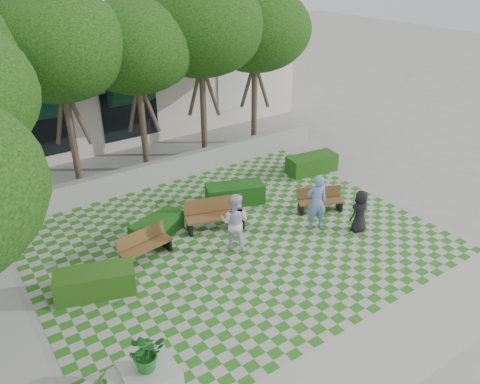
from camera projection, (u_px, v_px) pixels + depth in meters
ground at (255, 257)px, 14.00m from camera, size 90.00×90.00×0.00m
lawn at (236, 241)px, 14.73m from camera, size 12.00×12.00×0.00m
sidewalk_south at (377, 357)px, 10.57m from camera, size 16.00×2.00×0.01m
retaining_wall at (162, 171)px, 18.32m from camera, size 15.00×0.36×0.90m
bench_east at (320, 200)px, 16.30m from camera, size 1.67×1.15×0.84m
bench_mid at (215, 215)px, 15.23m from camera, size 2.04×1.21×1.02m
bench_west at (145, 245)px, 13.81m from camera, size 1.70×0.79×0.86m
hedge_east at (312, 164)px, 19.16m from camera, size 2.17×1.09×0.73m
hedge_midright at (235, 194)px, 16.82m from camera, size 2.22×1.49×0.72m
hedge_midleft at (157, 227)px, 14.90m from camera, size 1.92×1.26×0.62m
hedge_west at (95, 282)px, 12.37m from camera, size 2.22×1.44×0.72m
planter_front at (149, 377)px, 9.16m from camera, size 1.04×1.04×1.81m
person_blue at (316, 202)px, 15.06m from camera, size 0.81×0.69×1.89m
person_dark at (360, 211)px, 14.96m from camera, size 0.74×0.51×1.45m
person_white at (235, 222)px, 14.03m from camera, size 1.11×1.13×1.84m
tree_row at (101, 54)px, 15.01m from camera, size 17.70×13.40×7.41m
building at (106, 75)px, 23.58m from camera, size 18.00×8.92×5.15m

